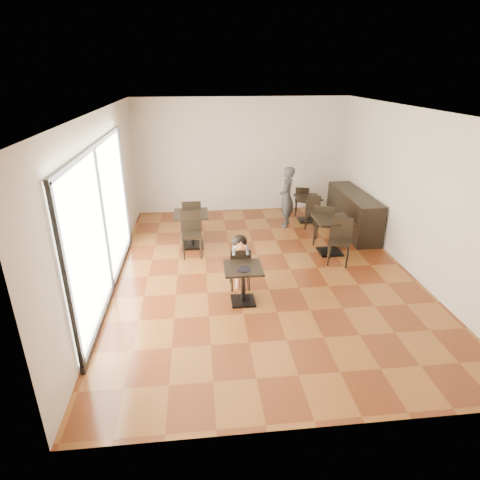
{
  "coord_description": "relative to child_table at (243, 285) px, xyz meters",
  "views": [
    {
      "loc": [
        -1.26,
        -7.34,
        3.86
      ],
      "look_at": [
        -0.54,
        -0.66,
        1.0
      ],
      "focal_mm": 30.0,
      "sensor_mm": 36.0,
      "label": 1
    }
  ],
  "objects": [
    {
      "name": "floor",
      "position": [
        0.54,
        1.16,
        -0.35
      ],
      "size": [
        6.0,
        8.0,
        0.01
      ],
      "primitive_type": "cube",
      "color": "brown",
      "rests_on": "ground"
    },
    {
      "name": "ceiling",
      "position": [
        0.54,
        1.16,
        2.85
      ],
      "size": [
        6.0,
        8.0,
        0.01
      ],
      "primitive_type": "cube",
      "color": "silver",
      "rests_on": "floor"
    },
    {
      "name": "wall_back",
      "position": [
        0.54,
        5.16,
        1.25
      ],
      "size": [
        6.0,
        0.01,
        3.2
      ],
      "primitive_type": "cube",
      "color": "beige",
      "rests_on": "floor"
    },
    {
      "name": "wall_front",
      "position": [
        0.54,
        -2.84,
        1.25
      ],
      "size": [
        6.0,
        0.01,
        3.2
      ],
      "primitive_type": "cube",
      "color": "beige",
      "rests_on": "floor"
    },
    {
      "name": "wall_left",
      "position": [
        -2.46,
        1.16,
        1.25
      ],
      "size": [
        0.01,
        8.0,
        3.2
      ],
      "primitive_type": "cube",
      "color": "beige",
      "rests_on": "floor"
    },
    {
      "name": "wall_right",
      "position": [
        3.54,
        1.16,
        1.25
      ],
      "size": [
        0.01,
        8.0,
        3.2
      ],
      "primitive_type": "cube",
      "color": "beige",
      "rests_on": "floor"
    },
    {
      "name": "storefront_window",
      "position": [
        -2.43,
        0.66,
        1.05
      ],
      "size": [
        0.04,
        4.5,
        2.6
      ],
      "primitive_type": "cube",
      "color": "white",
      "rests_on": "floor"
    },
    {
      "name": "child_table",
      "position": [
        0.0,
        0.0,
        0.0
      ],
      "size": [
        0.66,
        0.66,
        0.7
      ],
      "primitive_type": null,
      "color": "black",
      "rests_on": "floor"
    },
    {
      "name": "child_chair",
      "position": [
        0.0,
        0.55,
        0.07
      ],
      "size": [
        0.38,
        0.38,
        0.85
      ],
      "primitive_type": null,
      "rotation": [
        0.0,
        0.0,
        3.14
      ],
      "color": "black",
      "rests_on": "floor"
    },
    {
      "name": "child",
      "position": [
        0.0,
        0.55,
        0.18
      ],
      "size": [
        0.38,
        0.53,
        1.06
      ],
      "primitive_type": null,
      "color": "gray",
      "rests_on": "child_chair"
    },
    {
      "name": "plate",
      "position": [
        0.0,
        -0.1,
        0.36
      ],
      "size": [
        0.24,
        0.24,
        0.01
      ],
      "primitive_type": "cylinder",
      "color": "black",
      "rests_on": "child_table"
    },
    {
      "name": "pizza_slice",
      "position": [
        0.0,
        0.36,
        0.57
      ],
      "size": [
        0.25,
        0.19,
        0.06
      ],
      "primitive_type": null,
      "color": "#DBC571",
      "rests_on": "child"
    },
    {
      "name": "adult_patron",
      "position": [
        1.57,
        3.7,
        0.44
      ],
      "size": [
        0.54,
        0.67,
        1.59
      ],
      "primitive_type": "imported",
      "rotation": [
        0.0,
        0.0,
        -1.89
      ],
      "color": "#3A3B3F",
      "rests_on": "floor"
    },
    {
      "name": "cafe_table_mid",
      "position": [
        2.22,
        1.89,
        0.06
      ],
      "size": [
        1.03,
        1.03,
        0.82
      ],
      "primitive_type": null,
      "rotation": [
        0.0,
        0.0,
        -0.43
      ],
      "color": "black",
      "rests_on": "floor"
    },
    {
      "name": "cafe_table_left",
      "position": [
        -0.91,
        2.6,
        0.06
      ],
      "size": [
        0.81,
        0.81,
        0.82
      ],
      "primitive_type": null,
      "rotation": [
        0.0,
        0.0,
        0.05
      ],
      "color": "black",
      "rests_on": "floor"
    },
    {
      "name": "cafe_table_back",
      "position": [
        2.22,
        4.0,
        -0.0
      ],
      "size": [
        0.83,
        0.83,
        0.69
      ],
      "primitive_type": null,
      "rotation": [
        0.0,
        0.0,
        -0.32
      ],
      "color": "black",
      "rests_on": "floor"
    },
    {
      "name": "chair_mid_a",
      "position": [
        2.22,
        2.44,
        0.14
      ],
      "size": [
        0.59,
        0.59,
        0.99
      ],
      "primitive_type": null,
      "rotation": [
        0.0,
        0.0,
        2.71
      ],
      "color": "black",
      "rests_on": "floor"
    },
    {
      "name": "chair_mid_b",
      "position": [
        2.22,
        1.34,
        0.14
      ],
      "size": [
        0.59,
        0.59,
        0.99
      ],
      "primitive_type": null,
      "rotation": [
        0.0,
        0.0,
        -0.43
      ],
      "color": "black",
      "rests_on": "floor"
    },
    {
      "name": "chair_left_a",
      "position": [
        -0.91,
        3.15,
        0.14
      ],
      "size": [
        0.46,
        0.46,
        0.99
      ],
      "primitive_type": null,
      "rotation": [
        0.0,
        0.0,
        3.19
      ],
      "color": "black",
      "rests_on": "floor"
    },
    {
      "name": "chair_left_b",
      "position": [
        -0.91,
        2.05,
        0.14
      ],
      "size": [
        0.46,
        0.46,
        0.99
      ],
      "primitive_type": null,
      "rotation": [
        0.0,
        0.0,
        0.05
      ],
      "color": "black",
      "rests_on": "floor"
    },
    {
      "name": "chair_back_a",
      "position": [
        2.22,
        4.55,
        0.07
      ],
      "size": [
        0.47,
        0.47,
        0.83
      ],
      "primitive_type": null,
      "rotation": [
        0.0,
        0.0,
        2.82
      ],
      "color": "black",
      "rests_on": "floor"
    },
    {
      "name": "chair_back_b",
      "position": [
        2.22,
        3.45,
        0.07
      ],
      "size": [
        0.47,
        0.47,
        0.83
      ],
      "primitive_type": null,
      "rotation": [
        0.0,
        0.0,
        -0.32
      ],
      "color": "black",
      "rests_on": "floor"
    },
    {
      "name": "service_counter",
      "position": [
        3.19,
        3.16,
        0.15
      ],
      "size": [
        0.6,
        2.4,
        1.0
      ],
      "primitive_type": "cube",
      "color": "black",
      "rests_on": "floor"
    }
  ]
}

